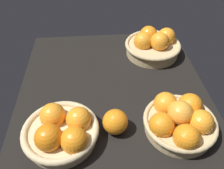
{
  "coord_description": "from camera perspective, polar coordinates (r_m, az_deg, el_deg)",
  "views": [
    {
      "loc": [
        64.15,
        -5.77,
        64.21
      ],
      "look_at": [
        1.11,
        -0.55,
        7.0
      ],
      "focal_mm": 36.9,
      "sensor_mm": 36.0,
      "label": 1
    }
  ],
  "objects": [
    {
      "name": "basket_far_right",
      "position": [
        0.76,
        16.48,
        -8.54
      ],
      "size": [
        23.28,
        23.28,
        11.07
      ],
      "color": "tan",
      "rests_on": "market_tray"
    },
    {
      "name": "basket_far_left",
      "position": [
        1.08,
        10.14,
        9.74
      ],
      "size": [
        25.09,
        25.09,
        11.81
      ],
      "color": "tan",
      "rests_on": "market_tray"
    },
    {
      "name": "loose_orange_front_gap",
      "position": [
        0.73,
        0.81,
        -9.22
      ],
      "size": [
        8.13,
        8.13,
        8.13
      ],
      "primitive_type": "sphere",
      "color": "orange",
      "rests_on": "market_tray"
    },
    {
      "name": "market_tray",
      "position": [
        0.9,
        0.29,
        -2.11
      ],
      "size": [
        84.0,
        72.0,
        3.0
      ],
      "primitive_type": "cube",
      "color": "black",
      "rests_on": "ground"
    },
    {
      "name": "basket_near_right",
      "position": [
        0.73,
        -12.26,
        -11.15
      ],
      "size": [
        23.52,
        23.52,
        10.65
      ],
      "color": "#D3BC8C",
      "rests_on": "market_tray"
    }
  ]
}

